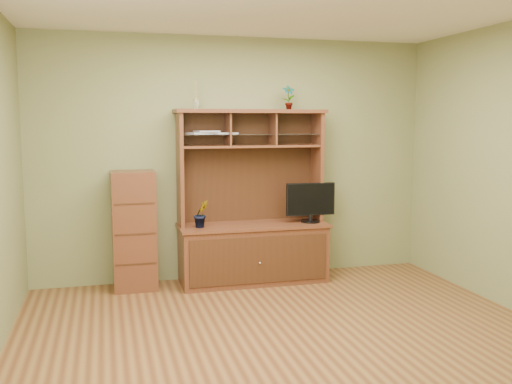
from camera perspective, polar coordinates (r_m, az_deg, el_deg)
name	(u,v)px	position (r m, az deg, el deg)	size (l,w,h in m)	color
room	(292,175)	(4.52, 3.57, 1.71)	(4.54, 4.04, 2.74)	#563018
media_hutch	(252,235)	(6.32, -0.36, -4.31)	(1.66, 0.61, 1.90)	#4C2415
monitor	(311,202)	(6.38, 5.48, -0.96)	(0.56, 0.21, 0.44)	black
orchid_plant	(201,214)	(6.08, -5.51, -2.19)	(0.16, 0.13, 0.29)	#36581E
top_plant	(289,97)	(6.40, 3.27, 9.42)	(0.14, 0.10, 0.27)	#2C6523
reed_diffuser	(196,98)	(6.16, -6.04, 9.34)	(0.06, 0.06, 0.30)	silver
magazines	(210,133)	(6.18, -4.63, 5.93)	(0.57, 0.28, 0.04)	#ABABB0
side_cabinet	(134,230)	(6.16, -12.08, -3.77)	(0.45, 0.41, 1.26)	#4C2415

